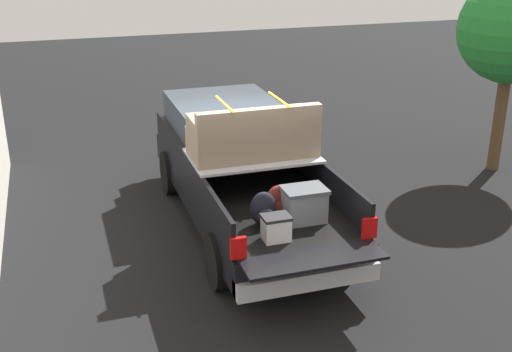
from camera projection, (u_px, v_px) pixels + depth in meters
The scene contains 3 objects.
ground_plane at pixel (245, 225), 10.68m from camera, with size 40.00×40.00×0.00m, color black.
pickup_truck at pixel (238, 164), 10.65m from camera, with size 6.05×2.06×2.23m.
tree_background at pixel (512, 30), 12.12m from camera, with size 2.06×2.06×3.85m.
Camera 1 is at (-9.23, 2.80, 4.68)m, focal length 44.99 mm.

